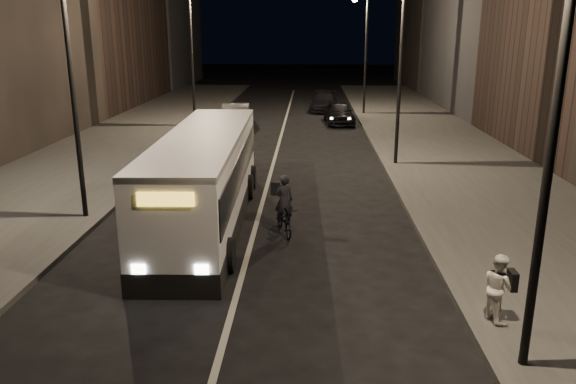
# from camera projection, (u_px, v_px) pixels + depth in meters

# --- Properties ---
(ground) EXTENTS (180.00, 180.00, 0.00)m
(ground) POSITION_uv_depth(u_px,v_px,m) (242.00, 274.00, 14.30)
(ground) COLOR black
(ground) RESTS_ON ground
(sidewalk_right) EXTENTS (7.00, 70.00, 0.16)m
(sidewalk_right) POSITION_uv_depth(u_px,v_px,m) (449.00, 156.00, 27.40)
(sidewalk_right) COLOR #363634
(sidewalk_right) RESTS_ON ground
(sidewalk_left) EXTENTS (7.00, 70.00, 0.16)m
(sidewalk_left) POSITION_uv_depth(u_px,v_px,m) (106.00, 153.00, 28.03)
(sidewalk_left) COLOR #363634
(sidewalk_left) RESTS_ON ground
(streetlight_right_near) EXTENTS (1.20, 0.44, 8.12)m
(streetlight_right_near) POSITION_uv_depth(u_px,v_px,m) (544.00, 72.00, 8.77)
(streetlight_right_near) COLOR black
(streetlight_right_near) RESTS_ON sidewalk_right
(streetlight_right_mid) EXTENTS (1.20, 0.44, 8.12)m
(streetlight_right_mid) POSITION_uv_depth(u_px,v_px,m) (395.00, 45.00, 24.12)
(streetlight_right_mid) COLOR black
(streetlight_right_mid) RESTS_ON sidewalk_right
(streetlight_right_far) EXTENTS (1.20, 0.44, 8.12)m
(streetlight_right_far) POSITION_uv_depth(u_px,v_px,m) (363.00, 39.00, 39.48)
(streetlight_right_far) COLOR black
(streetlight_right_far) RESTS_ON sidewalk_right
(streetlight_left_near) EXTENTS (1.20, 0.44, 8.12)m
(streetlight_left_near) POSITION_uv_depth(u_px,v_px,m) (77.00, 52.00, 16.85)
(streetlight_left_near) COLOR black
(streetlight_left_near) RESTS_ON sidewalk_left
(streetlight_left_far) EXTENTS (1.20, 0.44, 8.12)m
(streetlight_left_far) POSITION_uv_depth(u_px,v_px,m) (195.00, 41.00, 34.12)
(streetlight_left_far) COLOR black
(streetlight_left_far) RESTS_ON sidewalk_left
(city_bus) EXTENTS (2.77, 10.89, 2.92)m
(city_bus) POSITION_uv_depth(u_px,v_px,m) (205.00, 175.00, 17.70)
(city_bus) COLOR white
(city_bus) RESTS_ON ground
(cyclist_on_bicycle) EXTENTS (1.03, 1.75, 1.90)m
(cyclist_on_bicycle) POSITION_uv_depth(u_px,v_px,m) (284.00, 214.00, 16.97)
(cyclist_on_bicycle) COLOR black
(cyclist_on_bicycle) RESTS_ON ground
(pedestrian_woman) EXTENTS (0.74, 0.84, 1.46)m
(pedestrian_woman) POSITION_uv_depth(u_px,v_px,m) (498.00, 287.00, 11.56)
(pedestrian_woman) COLOR white
(pedestrian_woman) RESTS_ON sidewalk_right
(car_near) EXTENTS (2.12, 4.49, 1.49)m
(car_near) POSITION_uv_depth(u_px,v_px,m) (339.00, 112.00, 37.00)
(car_near) COLOR black
(car_near) RESTS_ON ground
(car_mid) EXTENTS (2.07, 4.89, 1.57)m
(car_mid) POSITION_uv_depth(u_px,v_px,m) (236.00, 115.00, 35.60)
(car_mid) COLOR #3B3C3E
(car_mid) RESTS_ON ground
(car_far) EXTENTS (2.30, 4.96, 1.40)m
(car_far) POSITION_uv_depth(u_px,v_px,m) (324.00, 102.00, 42.95)
(car_far) COLOR black
(car_far) RESTS_ON ground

